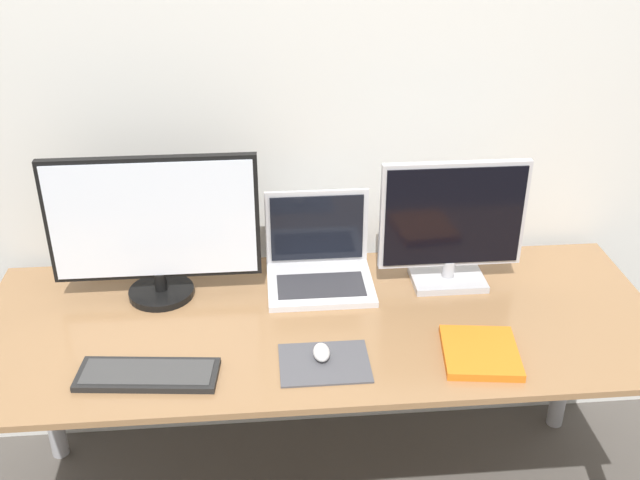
{
  "coord_description": "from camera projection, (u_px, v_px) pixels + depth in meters",
  "views": [
    {
      "loc": [
        -0.15,
        -1.34,
        1.88
      ],
      "look_at": [
        0.0,
        0.45,
        0.92
      ],
      "focal_mm": 42.0,
      "sensor_mm": 36.0,
      "label": 1
    }
  ],
  "objects": [
    {
      "name": "laptop",
      "position": [
        319.0,
        261.0,
        2.22
      ],
      "size": [
        0.31,
        0.25,
        0.26
      ],
      "color": "silver",
      "rests_on": "desk"
    },
    {
      "name": "monitor_left",
      "position": [
        154.0,
        227.0,
        2.07
      ],
      "size": [
        0.58,
        0.19,
        0.43
      ],
      "color": "black",
      "rests_on": "desk"
    },
    {
      "name": "wall_back",
      "position": [
        309.0,
        84.0,
        2.18
      ],
      "size": [
        7.0,
        0.05,
        2.5
      ],
      "color": "silver",
      "rests_on": "ground_plane"
    },
    {
      "name": "mousepad",
      "position": [
        324.0,
        363.0,
        1.89
      ],
      "size": [
        0.23,
        0.17,
        0.0
      ],
      "color": "#47474C",
      "rests_on": "desk"
    },
    {
      "name": "book",
      "position": [
        480.0,
        352.0,
        1.91
      ],
      "size": [
        0.22,
        0.23,
        0.02
      ],
      "color": "orange",
      "rests_on": "desk"
    },
    {
      "name": "mouse",
      "position": [
        321.0,
        352.0,
        1.89
      ],
      "size": [
        0.04,
        0.07,
        0.03
      ],
      "color": "silver",
      "rests_on": "mousepad"
    },
    {
      "name": "keyboard",
      "position": [
        148.0,
        374.0,
        1.84
      ],
      "size": [
        0.35,
        0.16,
        0.02
      ],
      "color": "black",
      "rests_on": "desk"
    },
    {
      "name": "monitor_right",
      "position": [
        452.0,
        225.0,
        2.15
      ],
      "size": [
        0.42,
        0.15,
        0.38
      ],
      "color": "#B2B2B7",
      "rests_on": "desk"
    },
    {
      "name": "desk",
      "position": [
        321.0,
        350.0,
        2.11
      ],
      "size": [
        1.88,
        0.73,
        0.71
      ],
      "color": "olive",
      "rests_on": "ground_plane"
    }
  ]
}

